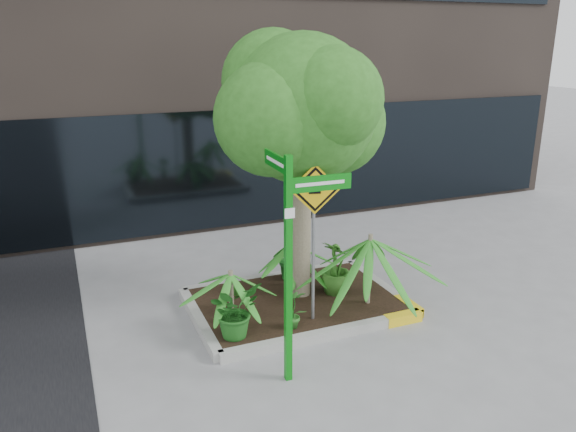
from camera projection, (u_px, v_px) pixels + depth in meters
name	position (u px, v px, depth m)	size (l,w,h in m)	color
ground	(292.00, 318.00, 8.73)	(80.00, 80.00, 0.00)	gray
planter	(299.00, 302.00, 9.02)	(3.35, 2.36, 0.15)	#9E9E99
tree	(302.00, 109.00, 8.32)	(2.88, 2.55, 4.31)	gray
palm_front	(371.00, 239.00, 8.57)	(1.29, 1.29, 1.44)	gray
palm_left	(231.00, 274.00, 8.05)	(0.93, 0.93, 1.03)	gray
palm_back	(291.00, 244.00, 9.30)	(0.90, 0.90, 1.00)	gray
shrub_a	(235.00, 310.00, 7.79)	(0.71, 0.71, 0.78)	#1B5719
shrub_b	(336.00, 267.00, 9.13)	(0.50, 0.50, 0.89)	#316E21
shrub_c	(294.00, 308.00, 8.03)	(0.32, 0.32, 0.62)	#286A21
shrub_d	(291.00, 259.00, 9.67)	(0.41, 0.41, 0.75)	#1E6A21
street_sign_post	(291.00, 245.00, 6.69)	(0.86, 0.85, 2.90)	#0B7C12
cattle_sign	(314.00, 216.00, 7.94)	(0.70, 0.23, 2.35)	slate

